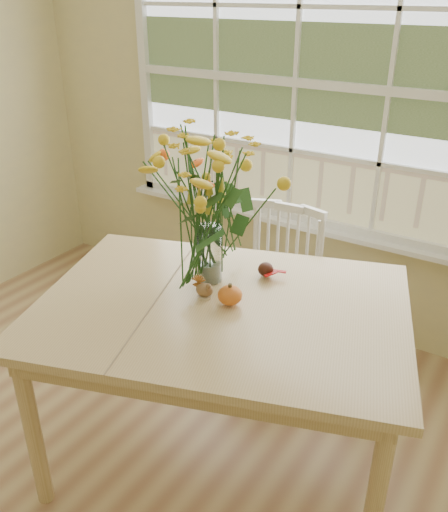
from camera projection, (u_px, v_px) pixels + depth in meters
The scene contains 8 objects.
wall_back at pixel (296, 116), 3.26m from camera, with size 4.00×0.02×2.70m, color beige.
window at pixel (295, 86), 3.15m from camera, with size 2.42×0.12×1.74m.
dining_table at pixel (222, 322), 2.34m from camera, with size 1.83×1.55×0.84m.
windsor_chair at pixel (279, 281), 3.10m from camera, with size 0.47×0.45×0.95m.
flower_vase at pixel (208, 199), 2.32m from camera, with size 0.55×0.55×0.65m.
pumpkin at pixel (230, 296), 2.28m from camera, with size 0.10×0.10×0.08m, color #D15818.
turkey_figurine at pixel (204, 290), 2.33m from camera, with size 0.09×0.07×0.09m.
dark_gourd at pixel (266, 270), 2.51m from camera, with size 0.13×0.12×0.07m.
Camera 1 is at (1.40, -0.76, 2.05)m, focal length 38.00 mm.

